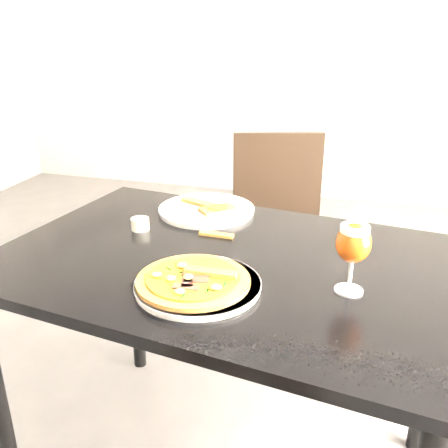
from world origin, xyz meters
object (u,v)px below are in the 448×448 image
(pizza, at_px, (194,279))
(beer_glass, at_px, (354,244))
(dining_table, at_px, (226,287))
(chair_far, at_px, (279,230))

(pizza, height_order, beer_glass, beer_glass)
(pizza, bearing_deg, beer_glass, 13.95)
(dining_table, distance_m, chair_far, 0.86)
(chair_far, distance_m, pizza, 1.06)
(pizza, bearing_deg, chair_far, 88.29)
(beer_glass, bearing_deg, dining_table, 162.80)
(dining_table, xyz_separation_m, chair_far, (0.00, 0.84, -0.17))
(pizza, xyz_separation_m, beer_glass, (0.35, 0.09, 0.10))
(chair_far, height_order, beer_glass, beer_glass)
(chair_far, bearing_deg, pizza, -108.67)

